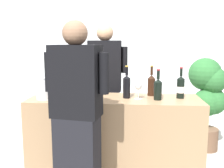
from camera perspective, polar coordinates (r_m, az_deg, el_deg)
wall_back at (r=5.31m, az=2.51°, el=7.61°), size 8.00×0.10×2.80m
counter at (r=2.91m, az=0.55°, el=-12.34°), size 1.81×0.57×0.96m
wine_bottle_0 at (r=2.84m, az=14.74°, el=-0.69°), size 0.08×0.08×0.33m
wine_bottle_1 at (r=2.76m, az=3.22°, el=-0.38°), size 0.08×0.08×0.34m
wine_bottle_2 at (r=2.71m, az=9.98°, el=-0.98°), size 0.08×0.08×0.32m
wine_bottle_3 at (r=2.91m, az=8.58°, el=-0.12°), size 0.08×0.08×0.33m
wine_bottle_4 at (r=2.97m, az=-12.73°, el=-0.23°), size 0.08×0.08×0.31m
wine_bottle_5 at (r=2.79m, az=-9.86°, el=-0.76°), size 0.08×0.08×0.32m
wine_glass at (r=2.71m, az=5.81°, el=-0.36°), size 0.08×0.08×0.21m
ice_bucket at (r=2.79m, az=-14.48°, el=-0.83°), size 0.19×0.19×0.23m
person_server at (r=3.38m, az=-1.51°, el=-2.44°), size 0.57×0.24×1.77m
person_guest at (r=2.25m, az=-7.63°, el=-9.11°), size 0.55×0.30×1.72m
potted_shrub at (r=4.00m, az=20.25°, el=-1.86°), size 0.54×0.52×1.32m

